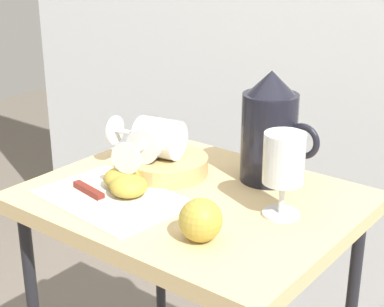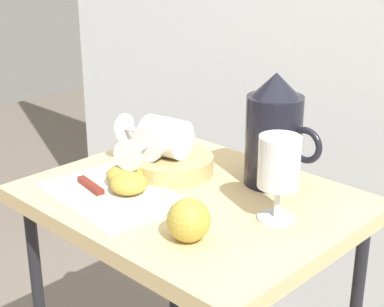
# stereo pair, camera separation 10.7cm
# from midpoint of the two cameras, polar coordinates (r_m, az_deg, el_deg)

# --- Properties ---
(table) EXTENTS (0.58, 0.47, 0.69)m
(table) POSITION_cam_midpoint_polar(r_m,az_deg,el_deg) (1.13, 2.73, -7.11)
(table) COLOR tan
(table) RESTS_ON ground_plane
(linen_napkin) EXTENTS (0.28, 0.21, 0.00)m
(linen_napkin) POSITION_cam_midpoint_polar(r_m,az_deg,el_deg) (1.10, -4.83, -3.94)
(linen_napkin) COLOR silver
(linen_napkin) RESTS_ON table
(basket_tray) EXTENTS (0.17, 0.17, 0.03)m
(basket_tray) POSITION_cam_midpoint_polar(r_m,az_deg,el_deg) (1.19, 0.61, -1.09)
(basket_tray) COLOR tan
(basket_tray) RESTS_ON table
(pitcher) EXTENTS (0.16, 0.11, 0.22)m
(pitcher) POSITION_cam_midpoint_polar(r_m,az_deg,el_deg) (1.14, 10.50, 1.28)
(pitcher) COLOR black
(pitcher) RESTS_ON table
(wine_glass_upright) EXTENTS (0.07, 0.07, 0.15)m
(wine_glass_upright) POSITION_cam_midpoint_polar(r_m,az_deg,el_deg) (0.99, 11.36, -1.32)
(wine_glass_upright) COLOR silver
(wine_glass_upright) RESTS_ON table
(wine_glass_tipped_near) EXTENTS (0.10, 0.16, 0.07)m
(wine_glass_tipped_near) POSITION_cam_midpoint_polar(r_m,az_deg,el_deg) (1.17, -0.81, 1.26)
(wine_glass_tipped_near) COLOR silver
(wine_glass_tipped_near) RESTS_ON basket_tray
(wine_glass_tipped_far) EXTENTS (0.16, 0.10, 0.08)m
(wine_glass_tipped_far) POSITION_cam_midpoint_polar(r_m,az_deg,el_deg) (1.18, -0.11, 1.59)
(wine_glass_tipped_far) COLOR silver
(wine_glass_tipped_far) RESTS_ON basket_tray
(apple_half_left) EXTENTS (0.07, 0.07, 0.04)m
(apple_half_left) POSITION_cam_midpoint_polar(r_m,az_deg,el_deg) (1.13, -3.74, -2.12)
(apple_half_left) COLOR #B29938
(apple_half_left) RESTS_ON linen_napkin
(apple_half_right) EXTENTS (0.07, 0.07, 0.04)m
(apple_half_right) POSITION_cam_midpoint_polar(r_m,az_deg,el_deg) (1.09, -3.24, -2.91)
(apple_half_right) COLOR #B29938
(apple_half_right) RESTS_ON linen_napkin
(apple_whole) EXTENTS (0.07, 0.07, 0.07)m
(apple_whole) POSITION_cam_midpoint_polar(r_m,az_deg,el_deg) (0.93, 2.99, -6.43)
(apple_whole) COLOR #B29938
(apple_whole) RESTS_ON table
(knife) EXTENTS (0.21, 0.05, 0.01)m
(knife) POSITION_cam_midpoint_polar(r_m,az_deg,el_deg) (1.09, -6.09, -3.77)
(knife) COLOR silver
(knife) RESTS_ON linen_napkin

